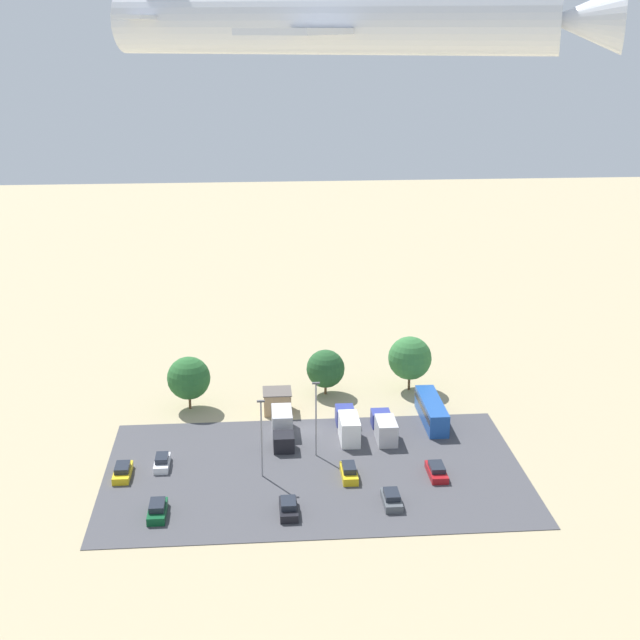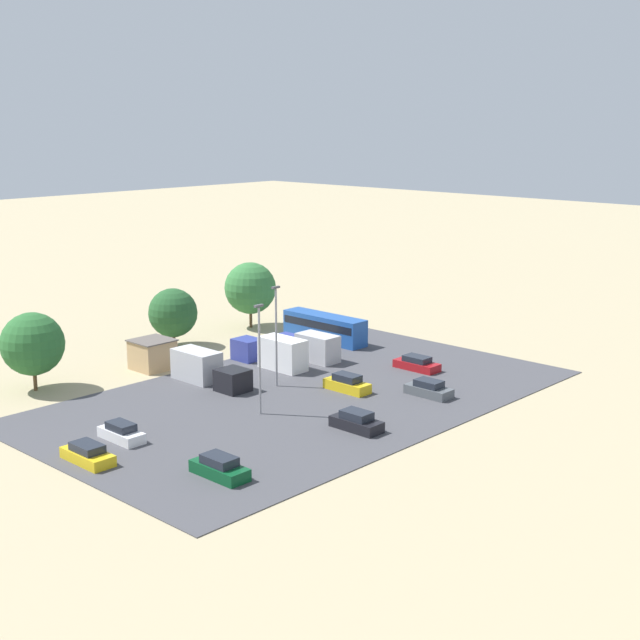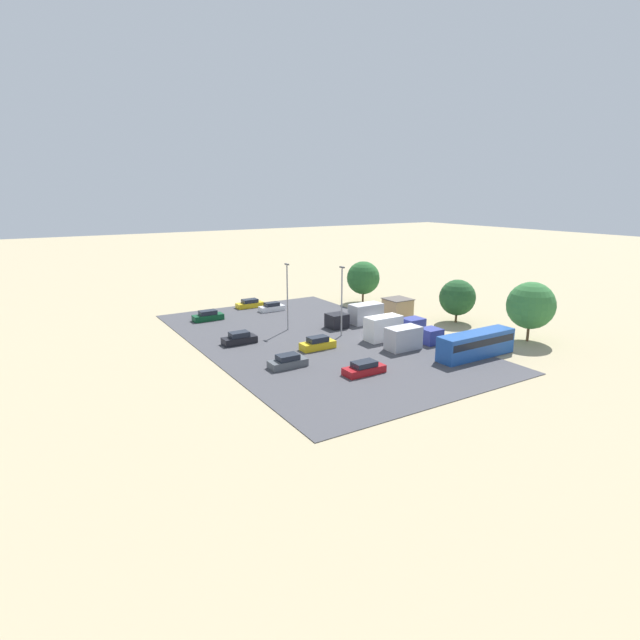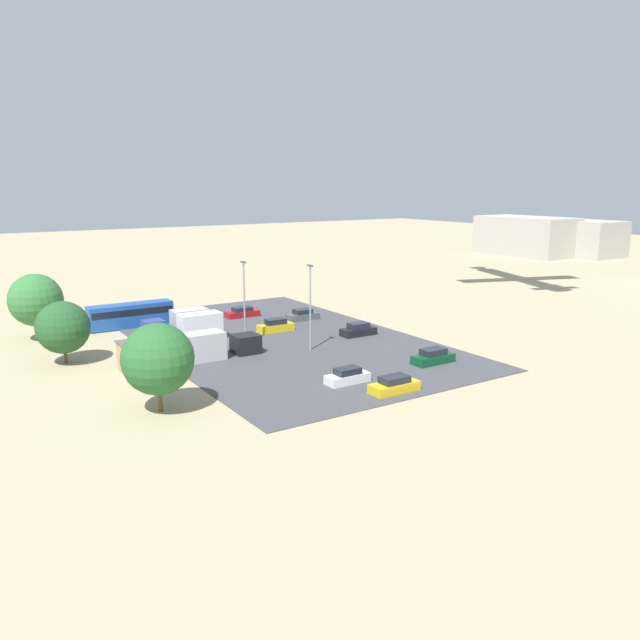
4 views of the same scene
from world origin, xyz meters
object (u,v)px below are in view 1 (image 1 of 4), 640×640
Objects in this scene: parked_car_5 at (437,471)px; parked_truck_2 at (348,425)px; parked_car_2 at (288,508)px; parked_truck_0 at (385,427)px; parked_car_4 at (123,471)px; shed_building at (277,401)px; parked_truck_1 at (282,427)px; parked_car_3 at (392,499)px; bus at (432,410)px; parked_car_1 at (349,472)px; parked_car_6 at (157,510)px; airplane at (356,21)px; parked_car_0 at (162,462)px.

parked_truck_2 reaches higher than parked_car_5.
parked_truck_0 is (-13.23, -18.16, 0.66)m from parked_car_2.
parked_car_5 is at bearing -157.89° from parked_car_2.
parked_car_4 is at bearing 175.74° from parked_car_5.
shed_building reaches higher than parked_truck_1.
parked_truck_0 is at bearing -95.86° from parked_car_3.
shed_building is 8.12m from parked_truck_1.
bus reaches higher than parked_car_5.
bus is 2.37× the size of parked_car_1.
parked_car_6 is at bearing 52.37° from parked_truck_1.
parked_truck_1 is (13.12, -1.05, 0.05)m from parked_truck_0.
parked_car_1 is 13.77m from parked_truck_1.
parked_car_5 is at bearing 145.92° from parked_truck_1.
parked_car_2 reaches higher than parked_car_3.
shed_building is 0.48× the size of parked_truck_0.
parked_truck_0 is (-13.51, 9.17, -0.15)m from shed_building.
parked_car_6 is (25.64, 0.40, 0.03)m from parked_car_3.
parked_truck_2 is (-27.64, -8.83, 0.88)m from parked_car_4.
parked_truck_0 is 13.16m from parked_truck_1.
parked_car_1 is 22.68m from parked_car_6.
parked_car_1 is at bearing -118.67° from parked_truck_0.
airplane is (5.05, 46.08, 49.14)m from parked_truck_2.
shed_building is 27.34m from parked_car_2.
airplane is at bearing 97.35° from parked_car_2.
parked_car_5 is at bearing -1.94° from parked_car_1.
parked_car_1 is 0.96× the size of parked_car_5.
parked_car_4 is 0.15× the size of airplane.
bus is at bearing -112.36° from parked_car_3.
parked_car_1 is at bearing 122.27° from parked_truck_1.
parked_truck_0 reaches higher than parked_car_6.
airplane reaches higher than parked_car_4.
parked_truck_2 is at bearing 84.35° from parked_car_1.
parked_car_5 is 62.44m from airplane.
parked_car_3 is (8.71, 21.17, -1.02)m from bus.
airplane reaches higher than parked_car_2.
parked_car_1 is at bearing -95.65° from parked_truck_2.
parked_car_6 is at bearing 62.46° from shed_building.
parked_car_6 is (-0.51, 11.35, 0.05)m from parked_car_0.
parked_car_2 is at bearing 177.17° from parked_car_6.
parked_car_4 is 21.30m from parked_truck_1.
parked_car_2 is at bearing -134.48° from parked_car_1.
parked_truck_2 is (-8.45, 0.40, 0.12)m from parked_truck_1.
bus is at bearing -162.63° from parked_car_4.
parked_car_2 is 0.94× the size of parked_car_5.
shed_building is at bearing -87.25° from parked_truck_1.
parked_car_6 is (21.61, 6.89, -0.02)m from parked_car_1.
parked_car_4 is (4.41, 2.06, -0.00)m from parked_car_0.
parked_truck_1 reaches higher than parked_car_6.
parked_car_4 is 0.51× the size of parked_truck_1.
parked_car_6 is at bearing -162.33° from parked_car_1.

